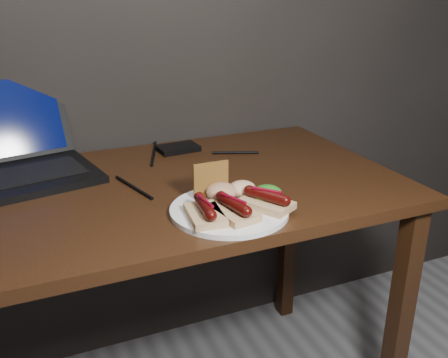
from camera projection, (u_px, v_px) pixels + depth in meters
The scene contains 12 objects.
desk at pixel (130, 222), 1.27m from camera, with size 1.40×0.70×0.75m.
laptop at pixel (4, 158), 1.30m from camera, with size 0.48×0.43×0.25m.
hard_drive at pixel (178, 148), 1.52m from camera, with size 0.12×0.08×0.02m, color black.
desk_cables at pixel (112, 174), 1.33m from camera, with size 0.91×0.43×0.01m.
plate at pixel (229, 210), 1.11m from camera, with size 0.27×0.27×0.01m, color white.
bread_sausage_left at pixel (205, 211), 1.05m from camera, with size 0.08×0.12×0.04m.
bread_sausage_center at pixel (233, 209), 1.07m from camera, with size 0.09×0.13×0.04m.
bread_sausage_right at pixel (267, 200), 1.11m from camera, with size 0.12×0.13×0.04m.
crispbread at pixel (211, 180), 1.15m from camera, with size 0.09×0.01×0.09m, color olive.
salad_greens at pixel (267, 194), 1.13m from camera, with size 0.07×0.07×0.04m, color #125B13.
salsa_mound at pixel (221, 192), 1.15m from camera, with size 0.07×0.07×0.04m, color maroon.
coleslaw_mound at pixel (242, 189), 1.17m from camera, with size 0.06×0.06×0.04m, color beige.
Camera 1 is at (-0.23, 0.24, 1.23)m, focal length 40.00 mm.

